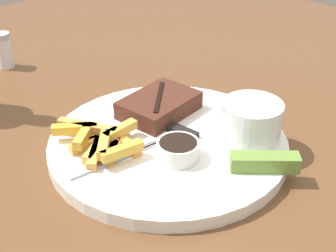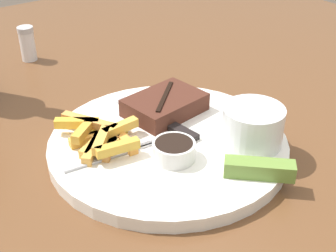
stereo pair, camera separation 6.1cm
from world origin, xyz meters
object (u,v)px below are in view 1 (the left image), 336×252
coleslaw_cup (252,119)px  dipping_sauce_cup (178,149)px  steak_portion (159,105)px  fork_utensil (113,160)px  salt_shaker (4,50)px  pickle_spear (265,162)px  knife_utensil (156,121)px  dinner_plate (168,144)px

coleslaw_cup → dipping_sauce_cup: size_ratio=1.48×
steak_portion → coleslaw_cup: coleslaw_cup is taller
coleslaw_cup → dipping_sauce_cup: 0.11m
coleslaw_cup → fork_utensil: 0.19m
steak_portion → salt_shaker: bearing=101.4°
steak_portion → dipping_sauce_cup: (-0.06, -0.10, -0.00)m
steak_portion → dipping_sauce_cup: steak_portion is taller
steak_portion → pickle_spear: size_ratio=1.58×
coleslaw_cup → dipping_sauce_cup: (-0.10, 0.03, -0.02)m
fork_utensil → salt_shaker: salt_shaker is taller
knife_utensil → salt_shaker: size_ratio=2.55×
fork_utensil → salt_shaker: size_ratio=2.07×
dinner_plate → steak_portion: steak_portion is taller
coleslaw_cup → fork_utensil: size_ratio=0.59×
salt_shaker → coleslaw_cup: bearing=-76.6°
dinner_plate → knife_utensil: size_ratio=1.91×
coleslaw_cup → fork_utensil: coleslaw_cup is taller
dipping_sauce_cup → knife_utensil: (0.04, 0.08, -0.01)m
dinner_plate → knife_utensil: 0.05m
dipping_sauce_cup → salt_shaker: salt_shaker is taller
dinner_plate → dipping_sauce_cup: size_ratio=5.91×
steak_portion → salt_shaker: (-0.07, 0.34, 0.00)m
pickle_spear → salt_shaker: size_ratio=1.15×
pickle_spear → salt_shaker: bearing=97.6°
steak_portion → coleslaw_cup: (0.04, -0.13, 0.02)m
dinner_plate → fork_utensil: size_ratio=2.36×
dipping_sauce_cup → pickle_spear: bearing=-55.8°
steak_portion → dinner_plate: bearing=-122.6°
dipping_sauce_cup → knife_utensil: size_ratio=0.32×
coleslaw_cup → salt_shaker: bearing=103.4°
coleslaw_cup → knife_utensil: coleslaw_cup is taller
fork_utensil → salt_shaker: (0.05, 0.39, 0.01)m
pickle_spear → dinner_plate: bearing=106.9°
dipping_sauce_cup → dinner_plate: bearing=62.8°
steak_portion → knife_utensil: steak_portion is taller
coleslaw_cup → fork_utensil: (-0.17, 0.08, -0.03)m
dinner_plate → salt_shaker: salt_shaker is taller
dipping_sauce_cup → pickle_spear: 0.11m
coleslaw_cup → knife_utensil: bearing=119.6°
coleslaw_cup → pickle_spear: 0.07m
pickle_spear → knife_utensil: size_ratio=0.45×
steak_portion → knife_utensil: (-0.02, -0.02, -0.01)m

